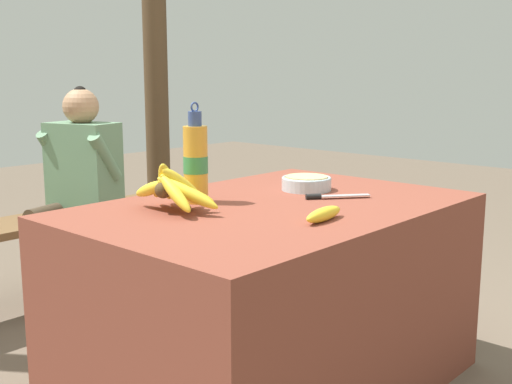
% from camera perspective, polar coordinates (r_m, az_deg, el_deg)
% --- Properties ---
extents(market_counter, '(1.38, 0.94, 0.68)m').
position_cam_1_polar(market_counter, '(2.31, 1.42, -9.39)').
color(market_counter, brown).
rests_on(market_counter, ground_plane).
extents(banana_bunch_ripe, '(0.19, 0.36, 0.18)m').
position_cam_1_polar(banana_bunch_ripe, '(2.10, -7.38, 0.32)').
color(banana_bunch_ripe, '#4C381E').
rests_on(banana_bunch_ripe, market_counter).
extents(serving_bowl, '(0.19, 0.19, 0.05)m').
position_cam_1_polar(serving_bowl, '(2.48, 4.51, 0.86)').
color(serving_bowl, silver).
rests_on(serving_bowl, market_counter).
extents(water_bottle, '(0.09, 0.09, 0.35)m').
position_cam_1_polar(water_bottle, '(2.23, -5.39, 2.63)').
color(water_bottle, gold).
rests_on(water_bottle, market_counter).
extents(loose_banana_front, '(0.19, 0.06, 0.04)m').
position_cam_1_polar(loose_banana_front, '(1.97, 6.04, -1.97)').
color(loose_banana_front, yellow).
rests_on(loose_banana_front, market_counter).
extents(knife, '(0.20, 0.16, 0.02)m').
position_cam_1_polar(knife, '(2.32, 6.48, -0.36)').
color(knife, '#BCBCC1').
rests_on(knife, market_counter).
extents(wooden_bench, '(1.45, 0.32, 0.44)m').
position_cam_1_polar(wooden_bench, '(3.27, -18.32, -3.47)').
color(wooden_bench, brown).
rests_on(wooden_bench, ground_plane).
extents(seated_vendor, '(0.46, 0.43, 1.07)m').
position_cam_1_polar(seated_vendor, '(3.26, -15.61, 1.17)').
color(seated_vendor, '#473828').
rests_on(seated_vendor, ground_plane).
extents(support_post_far, '(0.15, 0.15, 2.34)m').
position_cam_1_polar(support_post_far, '(4.14, -8.91, 11.01)').
color(support_post_far, '#4C3823').
rests_on(support_post_far, ground_plane).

